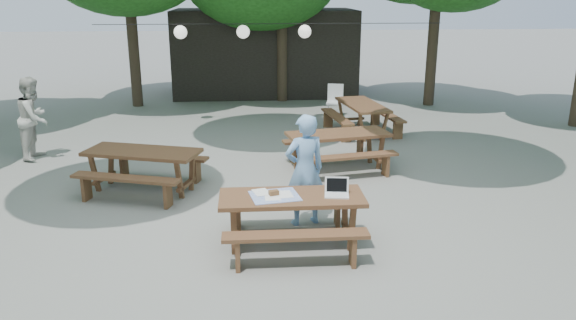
# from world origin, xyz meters

# --- Properties ---
(ground) EXTENTS (80.00, 80.00, 0.00)m
(ground) POSITION_xyz_m (0.00, 0.00, 0.00)
(ground) COLOR slate
(ground) RESTS_ON ground
(pavilion) EXTENTS (6.00, 3.00, 2.80)m
(pavilion) POSITION_xyz_m (0.50, 10.50, 1.40)
(pavilion) COLOR black
(pavilion) RESTS_ON ground
(main_picnic_table) EXTENTS (2.00, 1.58, 0.75)m
(main_picnic_table) POSITION_xyz_m (0.45, -1.63, 0.39)
(main_picnic_table) COLOR #55301E
(main_picnic_table) RESTS_ON ground
(picnic_table_nw) EXTENTS (2.28, 2.07, 0.75)m
(picnic_table_nw) POSITION_xyz_m (-2.00, 0.80, 0.39)
(picnic_table_nw) COLOR #55301E
(picnic_table_nw) RESTS_ON ground
(picnic_table_ne) EXTENTS (2.17, 1.92, 0.75)m
(picnic_table_ne) POSITION_xyz_m (1.65, 1.79, 0.39)
(picnic_table_ne) COLOR #55301E
(picnic_table_ne) RESTS_ON ground
(picnic_table_far_e) EXTENTS (1.84, 2.11, 0.75)m
(picnic_table_far_e) POSITION_xyz_m (2.71, 4.64, 0.39)
(picnic_table_far_e) COLOR #55301E
(picnic_table_far_e) RESTS_ON ground
(woman) EXTENTS (0.72, 0.57, 1.72)m
(woman) POSITION_xyz_m (0.71, -0.86, 0.86)
(woman) COLOR #7CADE2
(woman) RESTS_ON ground
(second_person) EXTENTS (0.72, 0.89, 1.74)m
(second_person) POSITION_xyz_m (-4.62, 3.05, 0.87)
(second_person) COLOR beige
(second_person) RESTS_ON ground
(plastic_chair) EXTENTS (0.54, 0.54, 0.90)m
(plastic_chair) POSITION_xyz_m (2.32, 6.55, 0.26)
(plastic_chair) COLOR silver
(plastic_chair) RESTS_ON ground
(laptop) EXTENTS (0.36, 0.30, 0.24)m
(laptop) POSITION_xyz_m (1.07, -1.64, 0.81)
(laptop) COLOR white
(laptop) RESTS_ON main_picnic_table
(tabletop_clutter) EXTENTS (0.74, 0.66, 0.08)m
(tabletop_clutter) POSITION_xyz_m (0.21, -1.62, 0.76)
(tabletop_clutter) COLOR blue
(tabletop_clutter) RESTS_ON main_picnic_table
(paper_lanterns) EXTENTS (9.00, 0.34, 0.38)m
(paper_lanterns) POSITION_xyz_m (-0.19, 6.00, 2.40)
(paper_lanterns) COLOR black
(paper_lanterns) RESTS_ON ground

